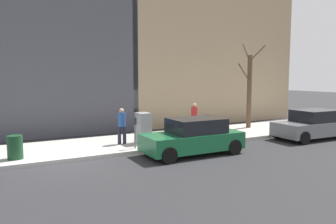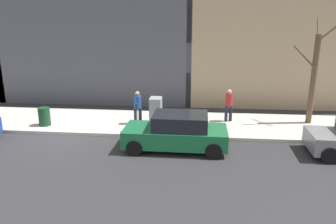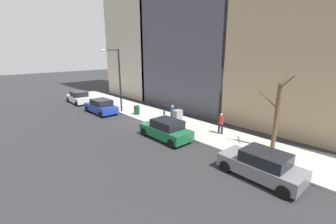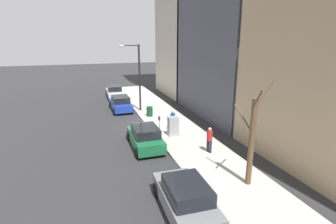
# 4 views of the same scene
# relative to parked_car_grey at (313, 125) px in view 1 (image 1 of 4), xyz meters

# --- Properties ---
(ground_plane) EXTENTS (120.00, 120.00, 0.00)m
(ground_plane) POSITION_rel_parked_car_grey_xyz_m (1.19, 12.39, -0.74)
(ground_plane) COLOR #2B2B2D
(sidewalk) EXTENTS (4.00, 36.00, 0.15)m
(sidewalk) POSITION_rel_parked_car_grey_xyz_m (3.19, 12.39, -0.66)
(sidewalk) COLOR #B2AFA8
(sidewalk) RESTS_ON ground
(parked_car_grey) EXTENTS (2.04, 4.25, 1.52)m
(parked_car_grey) POSITION_rel_parked_car_grey_xyz_m (0.00, 0.00, 0.00)
(parked_car_grey) COLOR slate
(parked_car_grey) RESTS_ON ground
(parked_car_green) EXTENTS (1.95, 4.22, 1.52)m
(parked_car_green) POSITION_rel_parked_car_grey_xyz_m (0.05, 7.41, 0.00)
(parked_car_green) COLOR #196038
(parked_car_green) RESTS_ON ground
(parking_meter) EXTENTS (0.14, 0.10, 1.35)m
(parking_meter) POSITION_rel_parked_car_grey_xyz_m (1.64, 9.37, 0.24)
(parking_meter) COLOR slate
(parking_meter) RESTS_ON sidewalk
(utility_box) EXTENTS (0.83, 0.61, 1.43)m
(utility_box) POSITION_rel_parked_car_grey_xyz_m (2.49, 8.60, 0.11)
(utility_box) COLOR #A8A399
(utility_box) RESTS_ON sidewalk
(bare_tree) EXTENTS (1.19, 2.08, 5.12)m
(bare_tree) POSITION_rel_parked_car_grey_xyz_m (3.79, 1.00, 1.74)
(bare_tree) COLOR brown
(bare_tree) RESTS_ON sidewalk
(trash_bin) EXTENTS (0.56, 0.56, 0.90)m
(trash_bin) POSITION_rel_parked_car_grey_xyz_m (2.09, 14.07, -0.14)
(trash_bin) COLOR #14381E
(trash_bin) RESTS_ON sidewalk
(pedestrian_near_meter) EXTENTS (0.36, 0.39, 1.66)m
(pedestrian_near_meter) POSITION_rel_parked_car_grey_xyz_m (3.66, 5.02, 0.35)
(pedestrian_near_meter) COLOR #1E1E2D
(pedestrian_near_meter) RESTS_ON sidewalk
(pedestrian_midblock) EXTENTS (0.36, 0.40, 1.66)m
(pedestrian_midblock) POSITION_rel_parked_car_grey_xyz_m (2.79, 9.55, 0.35)
(pedestrian_midblock) COLOR #1E1E2D
(pedestrian_midblock) RESTS_ON sidewalk
(office_tower_left) EXTENTS (13.00, 13.00, 18.10)m
(office_tower_left) POSITION_rel_parked_car_grey_xyz_m (13.19, 0.85, 8.31)
(office_tower_left) COLOR tan
(office_tower_left) RESTS_ON ground
(office_block_center) EXTENTS (12.29, 12.29, 15.17)m
(office_block_center) POSITION_rel_parked_car_grey_xyz_m (12.83, 13.18, 6.85)
(office_block_center) COLOR #4C4C56
(office_block_center) RESTS_ON ground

